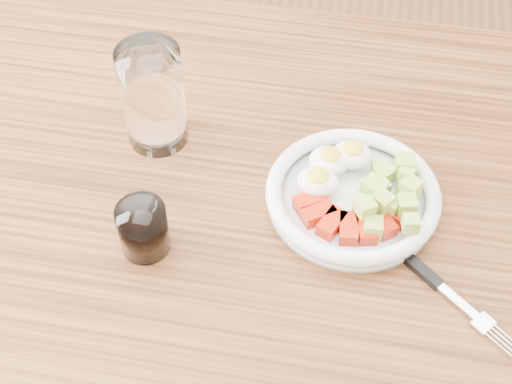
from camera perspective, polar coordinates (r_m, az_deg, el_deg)
dining_table at (r=1.01m, az=0.45°, el=-5.27°), size 1.50×0.90×0.77m
bowl at (r=0.93m, az=7.78°, el=-0.13°), size 0.23×0.23×0.06m
fork at (r=0.89m, az=13.40°, el=-6.36°), size 0.18×0.15×0.01m
water_glass at (r=0.98m, az=-8.23°, el=7.53°), size 0.09×0.09×0.15m
coffee_glass at (r=0.88m, az=-9.01°, el=-2.94°), size 0.06×0.06×0.07m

